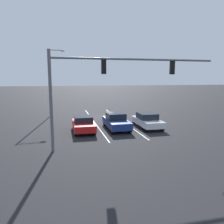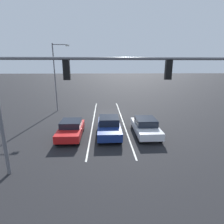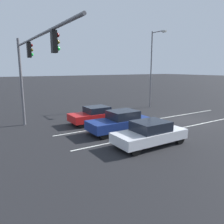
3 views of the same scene
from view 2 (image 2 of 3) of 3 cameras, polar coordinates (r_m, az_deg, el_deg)
ground_plane at (r=22.23m, az=-1.54°, el=-0.42°), size 240.00×240.00×0.00m
lane_stripe_left_divider at (r=19.65m, az=3.35°, el=-2.49°), size 0.12×17.58×0.01m
lane_stripe_center_divider at (r=19.58m, az=-6.08°, el=-2.62°), size 0.12×17.58×0.01m
car_white_leftlane_front at (r=15.58m, az=10.89°, el=-4.61°), size 1.91×4.50×1.46m
car_navy_midlane_front at (r=15.19m, az=-0.97°, el=-4.69°), size 1.91×4.65×1.55m
car_red_rightlane_front at (r=15.12m, az=-13.24°, el=-5.39°), size 1.86×4.10×1.41m
traffic_signal_gantry at (r=9.08m, az=-13.90°, el=8.58°), size 11.83×0.37×6.73m
street_lamp_right_shoulder at (r=23.83m, az=-17.70°, el=11.91°), size 2.12×0.24×8.53m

